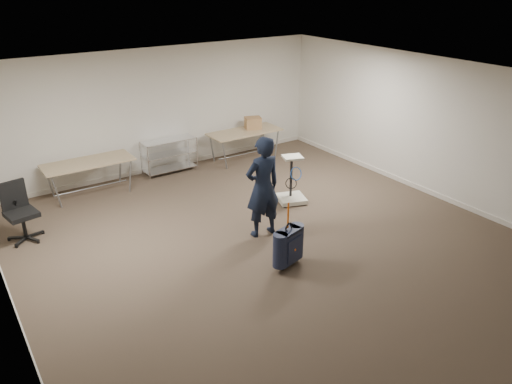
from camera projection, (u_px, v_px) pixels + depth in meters
ground at (276, 248)px, 8.43m from camera, size 9.00×9.00×0.00m
room_shell at (233, 215)px, 9.46m from camera, size 8.00×9.00×9.00m
folding_table_left at (88, 164)px, 10.19m from camera, size 1.80×0.75×0.73m
folding_table_right at (245, 133)px, 12.12m from camera, size 1.80×0.75×0.73m
wire_shelf at (169, 154)px, 11.44m from camera, size 1.22×0.47×0.80m
person at (263, 187)px, 8.53m from camera, size 0.68×0.46×1.81m
suitcase at (288, 246)px, 7.76m from camera, size 0.45×0.33×1.11m
office_chair at (22, 223)px, 8.61m from camera, size 0.63×0.63×1.03m
equipment_cart at (292, 190)px, 10.03m from camera, size 0.67×0.67×0.98m
cardboard_box at (253, 123)px, 12.24m from camera, size 0.45×0.39×0.29m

